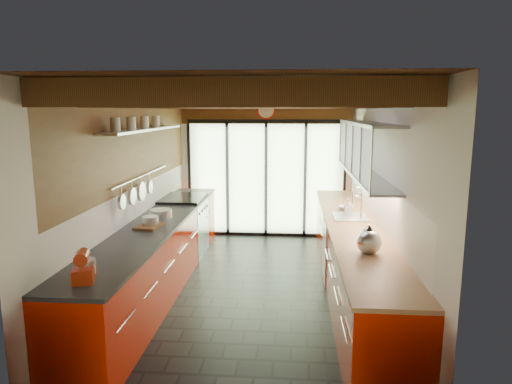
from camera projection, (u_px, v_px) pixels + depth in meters
ground at (254, 290)px, 6.03m from camera, size 5.50×5.50×0.00m
room_shell at (254, 166)px, 5.74m from camera, size 5.50×5.50×5.50m
ceiling_beams at (256, 101)px, 5.96m from camera, size 3.14×5.06×4.90m
glass_door at (266, 148)px, 8.38m from camera, size 2.95×0.10×2.90m
left_counter at (158, 254)px, 6.05m from camera, size 0.68×5.00×0.92m
range_stove at (184, 226)px, 7.47m from camera, size 0.66×0.90×0.97m
right_counter at (353, 259)px, 5.85m from camera, size 0.68×5.00×0.92m
sink_assembly at (351, 214)px, 6.15m from camera, size 0.45×0.52×0.43m
upper_cabinets_right at (366, 149)px, 5.88m from camera, size 0.34×3.00×3.00m
left_wall_fixtures at (143, 146)px, 5.95m from camera, size 0.28×2.60×0.96m
stand_mixer at (84, 268)px, 3.88m from camera, size 0.25×0.33×0.27m
pot_large at (150, 221)px, 5.68m from camera, size 0.26×0.26×0.13m
pot_small at (161, 214)px, 6.12m from camera, size 0.31×0.31×0.11m
cutting_board at (149, 226)px, 5.62m from camera, size 0.31×0.40×0.03m
kettle at (369, 240)px, 4.60m from camera, size 0.32×0.35×0.30m
paper_towel at (368, 240)px, 4.67m from camera, size 0.12×0.12×0.28m
soap_bottle at (348, 206)px, 6.34m from camera, size 0.10×0.10×0.21m
bowl at (346, 208)px, 6.63m from camera, size 0.29×0.29×0.06m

